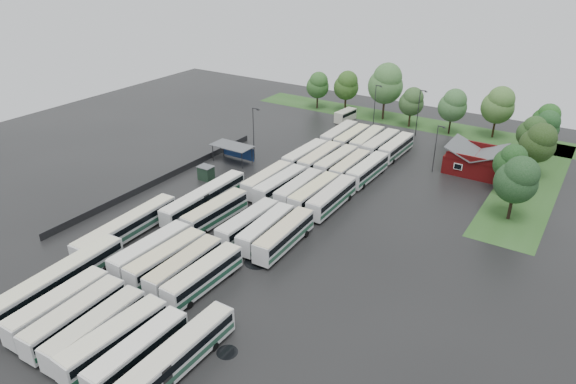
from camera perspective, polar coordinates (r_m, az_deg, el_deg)
The scene contains 61 objects.
ground at distance 77.35m, azimuth -6.09°, elevation -4.60°, with size 160.00×160.00×0.00m, color black.
brick_building at distance 102.80m, azimuth 20.03°, elevation 3.11°, with size 10.07×8.60×5.39m.
wash_shed at distance 101.28m, azimuth -6.09°, elevation 4.95°, with size 8.20×4.20×3.58m.
utility_hut at distance 94.73m, azimuth -9.10°, elevation 2.12°, with size 2.70×2.20×2.62m.
grass_strip_north at distance 128.99m, azimuth 12.93°, elevation 7.71°, with size 80.00×10.00×0.01m, color #29511E.
grass_strip_east at distance 102.19m, azimuth 25.25°, elevation 0.85°, with size 10.00×50.00×0.01m, color #29511E.
west_fence at distance 95.95m, azimuth -13.57°, elevation 1.55°, with size 0.10×50.00×1.20m, color #2D2D30.
bus_r0c0 at distance 65.28m, azimuth -24.13°, elevation -11.51°, with size 3.09×12.70×3.51m.
bus_r0c1 at distance 62.96m, azimuth -22.56°, elevation -12.71°, with size 3.30×12.71×3.50m.
bus_r0c2 at distance 60.59m, azimuth -20.56°, elevation -14.05°, with size 3.17×12.46×3.44m.
bus_r0c3 at distance 58.63m, azimuth -18.71°, elevation -15.22°, with size 3.19×12.63×3.49m.
bus_r0c4 at distance 56.56m, azimuth -16.33°, elevation -16.71°, with size 2.59×12.05×3.35m.
bus_r1c0 at distance 71.70m, azimuth -14.96°, elevation -6.32°, with size 2.85×12.64×3.51m.
bus_r1c1 at distance 69.63m, azimuth -13.34°, elevation -7.21°, with size 2.95×12.45×3.45m.
bus_r1c2 at distance 67.56m, azimuth -11.43°, elevation -8.14°, with size 2.83×12.32×3.42m.
bus_r1c3 at distance 65.50m, azimuth -9.38°, elevation -9.15°, with size 2.80×12.36×3.43m.
bus_r2c0 at distance 79.59m, azimuth -8.07°, elevation -2.21°, with size 3.01×12.54×3.47m.
bus_r2c2 at distance 76.10m, azimuth -4.43°, elevation -3.45°, with size 2.80×12.29×3.41m.
bus_r2c3 at distance 74.47m, azimuth -2.46°, elevation -4.12°, with size 3.17×12.24×3.37m.
bus_r2c4 at distance 72.68m, azimuth -0.40°, elevation -4.84°, with size 3.18×12.78×3.53m.
bus_r3c0 at distance 89.47m, azimuth -2.34°, elevation 1.34°, with size 2.60×12.13×3.37m.
bus_r3c1 at distance 87.54m, azimuth -0.83°, elevation 0.81°, with size 3.00×12.53×3.47m.
bus_r3c2 at distance 86.26m, azimuth 1.21°, elevation 0.37°, with size 2.74×12.12×3.36m.
bus_r3c3 at distance 84.66m, azimuth 2.93°, elevation -0.15°, with size 2.84×12.47×3.46m.
bus_r3c4 at distance 83.42m, azimuth 4.89°, elevation -0.61°, with size 2.88×12.69×3.52m.
bus_r4c0 at distance 99.57m, azimuth 1.92°, elevation 4.04°, with size 2.91×12.59×3.49m.
bus_r4c1 at distance 98.11m, azimuth 3.58°, elevation 3.67°, with size 2.87×12.77×3.54m.
bus_r4c2 at distance 97.00m, azimuth 5.39°, elevation 3.31°, with size 2.87×12.51×3.47m.
bus_r4c3 at distance 95.38m, azimuth 6.93°, elevation 2.79°, with size 2.65×12.11×3.37m.
bus_r4c4 at distance 94.40m, azimuth 8.83°, elevation 2.44°, with size 2.82×12.43×3.45m.
bus_r5c0 at distance 111.14m, azimuth 5.72°, elevation 6.33°, with size 2.87×12.64×3.51m.
bus_r5c1 at distance 109.56m, azimuth 7.11°, elevation 5.93°, with size 2.69×12.30×3.42m.
bus_r5c2 at distance 108.45m, azimuth 8.80°, elevation 5.64°, with size 3.12×12.72×3.52m.
bus_r5c3 at distance 106.82m, azimuth 10.26°, elevation 5.22°, with size 2.99×12.84×3.56m.
bus_r5c4 at distance 106.05m, azimuth 11.92°, elevation 4.86°, with size 2.80×12.24×3.39m.
artic_bus_west_a at distance 69.74m, azimuth -24.19°, elevation -8.94°, with size 3.57×18.88×3.48m.
artic_bus_west_b at distance 84.27m, azimuth -9.27°, elevation -0.64°, with size 2.72×18.15×3.36m.
artic_bus_west_c at distance 78.39m, azimuth -17.48°, elevation -3.76°, with size 3.26×18.22×3.36m.
artic_bus_east at distance 54.28m, azimuth -13.52°, elevation -18.38°, with size 2.67×18.58×3.45m.
minibus at distance 125.73m, azimuth 6.39°, elevation 8.47°, with size 2.97×6.57×2.78m.
tree_north_0 at distance 134.31m, azimuth 3.35°, elevation 11.80°, with size 5.82×5.82×9.63m.
tree_north_1 at distance 132.49m, azimuth 6.53°, elevation 11.71°, with size 6.30×6.30×10.44m.
tree_north_2 at distance 126.82m, azimuth 10.85°, elevation 11.79°, with size 8.36×8.36×13.84m.
tree_north_3 at distance 123.25m, azimuth 13.60°, elevation 9.76°, with size 5.74×5.74×9.50m.
tree_north_4 at distance 120.62m, azimuth 17.88°, elevation 9.19°, with size 6.31×6.31×10.45m.
tree_north_5 at distance 121.32m, azimuth 22.38°, elevation 8.95°, with size 7.03×7.03×11.64m.
tree_north_6 at distance 120.76m, azimuth 26.81°, elevation 7.28°, with size 5.62×5.62×9.30m.
tree_east_0 at distance 84.99m, azimuth 24.16°, elevation 1.29°, with size 6.50×6.50×10.76m.
tree_east_1 at distance 94.47m, azimuth 23.54°, elevation 3.09°, with size 5.47×5.47×9.06m.
tree_east_2 at distance 103.02m, azimuth 26.10°, elevation 4.96°, with size 6.33×6.33×10.48m.
tree_east_3 at distance 111.29m, azimuth 25.51°, elevation 6.06°, with size 5.53×5.53×9.16m.
tree_east_4 at distance 116.05m, azimuth 26.74°, elevation 6.58°, with size 5.58×5.58×9.24m.
lamp_post_ne at distance 98.94m, azimuth 16.16°, elevation 4.98°, with size 1.42×0.28×9.23m.
lamp_post_nw at distance 100.99m, azimuth -3.80°, elevation 6.92°, with size 1.64×0.32×10.68m.
lamp_post_back_w at distance 120.79m, azimuth 9.68°, elevation 9.69°, with size 1.56×0.30×10.15m.
lamp_post_back_e at distance 117.40m, azimuth 14.34°, elevation 8.86°, with size 1.61×0.31×10.47m.
puddle_0 at distance 66.40m, azimuth -18.10°, elevation -11.73°, with size 4.38×4.38×0.01m, color black.
puddle_1 at distance 57.15m, azimuth -13.45°, elevation -18.27°, with size 3.60×3.60×0.01m, color black.
puddle_2 at distance 82.19m, azimuth -11.17°, elevation -3.01°, with size 5.11×5.11×0.01m, color black.
puddle_3 at distance 70.56m, azimuth -3.42°, elevation -7.81°, with size 3.65×3.65×0.01m, color black.
puddle_4 at distance 57.50m, azimuth -6.77°, elevation -17.27°, with size 2.32×2.32×0.01m, color black.
Camera 1 is at (42.69, -51.12, 39.34)m, focal length 32.00 mm.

